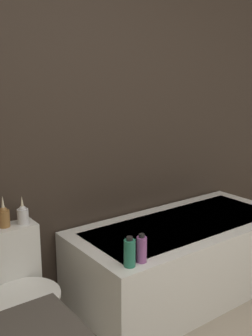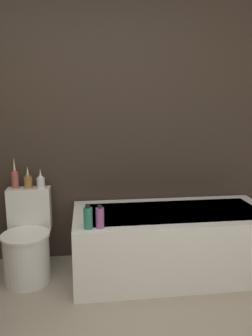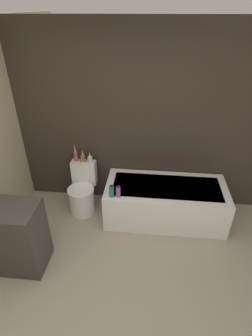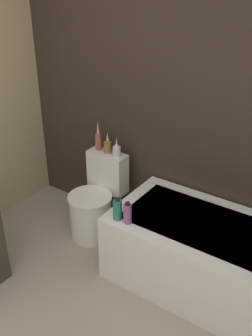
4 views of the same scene
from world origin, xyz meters
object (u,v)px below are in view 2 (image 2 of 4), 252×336
(vase_bronze, at_px, (41,181))
(vase_gold, at_px, (15,178))
(vase_silver, at_px, (28,181))
(shampoo_bottle_tall, at_px, (88,218))
(toilet, at_px, (28,244))
(bathtub, at_px, (172,241))
(shampoo_bottle_short, at_px, (100,218))

(vase_bronze, bearing_deg, vase_gold, 173.25)
(vase_silver, bearing_deg, shampoo_bottle_tall, -47.87)
(toilet, bearing_deg, bathtub, -2.65)
(vase_gold, distance_m, vase_bronze, 0.22)
(toilet, relative_size, shampoo_bottle_tall, 4.11)
(vase_gold, xyz_separation_m, vase_silver, (0.11, -0.01, -0.02))
(vase_silver, xyz_separation_m, shampoo_bottle_tall, (0.50, -0.56, -0.16))
(bathtub, distance_m, vase_silver, 1.35)
(vase_gold, relative_size, shampoo_bottle_tall, 1.53)
(shampoo_bottle_tall, bearing_deg, bathtub, 22.62)
(toilet, bearing_deg, vase_gold, 117.45)
(vase_gold, relative_size, shampoo_bottle_short, 1.58)
(vase_silver, distance_m, vase_bronze, 0.11)
(bathtub, bearing_deg, vase_bronze, 167.83)
(vase_bronze, relative_size, shampoo_bottle_short, 1.01)
(vase_gold, distance_m, shampoo_bottle_short, 0.92)
(bathtub, xyz_separation_m, toilet, (-1.22, 0.06, 0.02))
(toilet, height_order, vase_silver, vase_silver)
(bathtub, relative_size, shampoo_bottle_short, 9.81)
(vase_gold, xyz_separation_m, shampoo_bottle_tall, (0.61, -0.57, -0.18))
(toilet, xyz_separation_m, vase_silver, (0.00, 0.20, 0.49))
(toilet, xyz_separation_m, vase_bronze, (0.11, 0.18, 0.49))
(toilet, relative_size, vase_gold, 2.68)
(vase_silver, relative_size, shampoo_bottle_tall, 1.08)
(bathtub, distance_m, vase_gold, 1.46)
(vase_silver, xyz_separation_m, shampoo_bottle_short, (0.59, -0.56, -0.16))
(vase_gold, height_order, shampoo_bottle_short, vase_gold)
(bathtub, bearing_deg, vase_silver, 168.12)
(toilet, relative_size, vase_bronze, 4.20)
(vase_silver, bearing_deg, vase_bronze, -8.91)
(vase_bronze, height_order, shampoo_bottle_tall, vase_bronze)
(toilet, relative_size, shampoo_bottle_short, 4.24)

